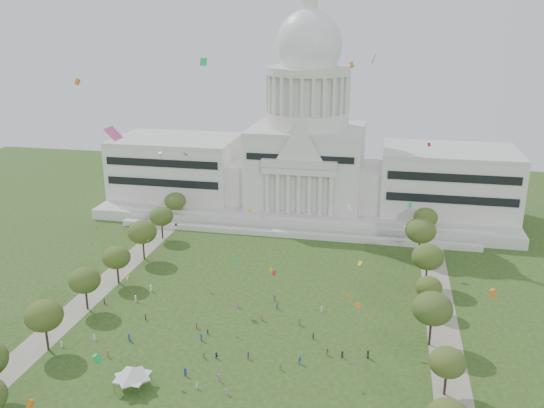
# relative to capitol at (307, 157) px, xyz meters

# --- Properties ---
(ground) EXTENTS (400.00, 400.00, 0.00)m
(ground) POSITION_rel_capitol_xyz_m (0.00, -113.59, -22.30)
(ground) COLOR #274317
(ground) RESTS_ON ground
(capitol) EXTENTS (160.00, 64.50, 91.30)m
(capitol) POSITION_rel_capitol_xyz_m (0.00, 0.00, 0.00)
(capitol) COLOR beige
(capitol) RESTS_ON ground
(path_left) EXTENTS (8.00, 160.00, 0.04)m
(path_left) POSITION_rel_capitol_xyz_m (-48.00, -83.59, -22.28)
(path_left) COLOR gray
(path_left) RESTS_ON ground
(path_right) EXTENTS (8.00, 160.00, 0.04)m
(path_right) POSITION_rel_capitol_xyz_m (48.00, -83.59, -22.28)
(path_right) COLOR gray
(path_right) RESTS_ON ground
(row_tree_l_1) EXTENTS (8.86, 8.86, 12.59)m
(row_tree_l_1) POSITION_rel_capitol_xyz_m (-44.07, -116.55, -13.34)
(row_tree_l_1) COLOR black
(row_tree_l_1) RESTS_ON ground
(row_tree_r_1) EXTENTS (7.58, 7.58, 10.78)m
(row_tree_r_1) POSITION_rel_capitol_xyz_m (46.22, -115.34, -14.64)
(row_tree_r_1) COLOR black
(row_tree_r_1) RESTS_ON ground
(row_tree_l_2) EXTENTS (8.42, 8.42, 11.97)m
(row_tree_l_2) POSITION_rel_capitol_xyz_m (-45.04, -96.29, -13.79)
(row_tree_l_2) COLOR black
(row_tree_l_2) RESTS_ON ground
(row_tree_r_2) EXTENTS (9.55, 9.55, 13.58)m
(row_tree_r_2) POSITION_rel_capitol_xyz_m (44.17, -96.15, -12.64)
(row_tree_r_2) COLOR black
(row_tree_r_2) RESTS_ON ground
(row_tree_l_3) EXTENTS (8.12, 8.12, 11.55)m
(row_tree_l_3) POSITION_rel_capitol_xyz_m (-44.09, -79.67, -14.09)
(row_tree_l_3) COLOR black
(row_tree_l_3) RESTS_ON ground
(row_tree_r_3) EXTENTS (7.01, 7.01, 9.98)m
(row_tree_r_3) POSITION_rel_capitol_xyz_m (44.40, -79.10, -15.21)
(row_tree_r_3) COLOR black
(row_tree_r_3) RESTS_ON ground
(row_tree_l_4) EXTENTS (9.29, 9.29, 13.21)m
(row_tree_l_4) POSITION_rel_capitol_xyz_m (-44.08, -61.17, -12.90)
(row_tree_l_4) COLOR black
(row_tree_l_4) RESTS_ON ground
(row_tree_r_4) EXTENTS (9.19, 9.19, 13.06)m
(row_tree_r_4) POSITION_rel_capitol_xyz_m (44.76, -63.55, -13.01)
(row_tree_r_4) COLOR black
(row_tree_r_4) RESTS_ON ground
(row_tree_l_5) EXTENTS (8.33, 8.33, 11.85)m
(row_tree_l_5) POSITION_rel_capitol_xyz_m (-45.22, -42.58, -13.88)
(row_tree_l_5) COLOR black
(row_tree_l_5) RESTS_ON ground
(row_tree_r_5) EXTENTS (9.82, 9.82, 13.96)m
(row_tree_r_5) POSITION_rel_capitol_xyz_m (43.49, -43.40, -12.37)
(row_tree_r_5) COLOR black
(row_tree_r_5) RESTS_ON ground
(row_tree_l_6) EXTENTS (8.19, 8.19, 11.64)m
(row_tree_l_6) POSITION_rel_capitol_xyz_m (-46.87, -24.45, -14.02)
(row_tree_l_6) COLOR black
(row_tree_l_6) RESTS_ON ground
(row_tree_r_6) EXTENTS (8.42, 8.42, 11.97)m
(row_tree_r_6) POSITION_rel_capitol_xyz_m (45.96, -25.46, -13.79)
(row_tree_r_6) COLOR black
(row_tree_r_6) RESTS_ON ground
(event_tent) EXTENTS (9.16, 9.16, 4.80)m
(event_tent) POSITION_rel_capitol_xyz_m (-18.13, -126.24, -18.57)
(event_tent) COLOR #4C4C4C
(event_tent) RESTS_ON ground
(person_0) EXTENTS (1.01, 1.19, 2.08)m
(person_0) POSITION_rel_capitol_xyz_m (30.05, -104.96, -21.26)
(person_0) COLOR #26262B
(person_0) RESTS_ON ground
(person_2) EXTENTS (1.00, 0.76, 1.84)m
(person_2) POSITION_rel_capitol_xyz_m (20.80, -105.66, -21.38)
(person_2) COLOR olive
(person_2) RESTS_ON ground
(person_3) EXTENTS (0.93, 1.16, 1.59)m
(person_3) POSITION_rel_capitol_xyz_m (11.07, -113.51, -21.50)
(person_3) COLOR #33723F
(person_3) RESTS_ON ground
(person_4) EXTENTS (0.63, 1.12, 1.89)m
(person_4) POSITION_rel_capitol_xyz_m (3.10, -110.70, -21.35)
(person_4) COLOR #994C8C
(person_4) RESTS_ON ground
(person_5) EXTENTS (1.64, 1.33, 1.67)m
(person_5) POSITION_rel_capitol_xyz_m (-4.06, -112.12, -21.46)
(person_5) COLOR navy
(person_5) RESTS_ON ground
(person_7) EXTENTS (0.72, 0.71, 1.60)m
(person_7) POSITION_rel_capitol_xyz_m (-4.80, -123.94, -21.50)
(person_7) COLOR silver
(person_7) RESTS_ON ground
(person_8) EXTENTS (0.73, 0.47, 1.46)m
(person_8) POSITION_rel_capitol_xyz_m (-9.32, -102.23, -21.57)
(person_8) COLOR navy
(person_8) RESTS_ON ground
(person_9) EXTENTS (1.31, 1.24, 1.85)m
(person_9) POSITION_rel_capitol_xyz_m (15.03, -110.38, -21.37)
(person_9) COLOR navy
(person_9) RESTS_ON ground
(person_10) EXTENTS (0.84, 1.08, 1.63)m
(person_10) POSITION_rel_capitol_xyz_m (16.58, -99.23, -21.48)
(person_10) COLOR #26262B
(person_10) RESTS_ON ground
(person_11) EXTENTS (1.52, 1.24, 1.55)m
(person_11) POSITION_rel_capitol_xyz_m (1.90, -124.54, -21.52)
(person_11) COLOR silver
(person_11) RESTS_ON ground
(distant_crowd) EXTENTS (66.74, 40.19, 1.93)m
(distant_crowd) POSITION_rel_capitol_xyz_m (-13.12, -99.34, -21.43)
(distant_crowd) COLOR silver
(distant_crowd) RESTS_ON ground
(kite_swarm) EXTENTS (98.47, 101.44, 64.52)m
(kite_swarm) POSITION_rel_capitol_xyz_m (0.65, -108.82, 7.89)
(kite_swarm) COLOR red
(kite_swarm) RESTS_ON ground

